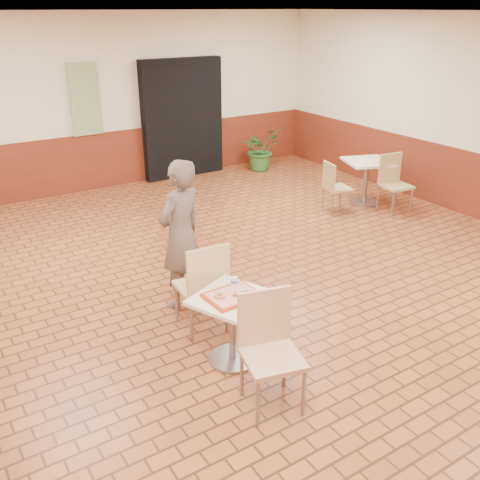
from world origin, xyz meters
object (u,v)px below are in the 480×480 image
chair_second_front (393,180)px  potted_plant (261,149)px  serving_tray (232,296)px  paper_cup (234,282)px  main_table (233,318)px  ring_donut (219,296)px  customer (181,235)px  chair_main_front (269,344)px  chair_main_back (204,283)px  second_table (366,175)px  long_john_donut (240,292)px  chair_second_left (334,184)px

chair_second_front → potted_plant: 3.13m
serving_tray → paper_cup: size_ratio=5.79×
serving_tray → potted_plant: 6.43m
main_table → ring_donut: size_ratio=6.73×
paper_cup → chair_second_front: (4.18, 1.90, -0.23)m
serving_tray → customer: bearing=85.4°
chair_main_front → chair_main_back: size_ratio=1.01×
ring_donut → chair_second_front: size_ratio=0.11×
serving_tray → second_table: size_ratio=0.64×
ring_donut → potted_plant: size_ratio=0.12×
paper_cup → potted_plant: (3.76, 5.00, -0.32)m
serving_tray → paper_cup: 0.18m
serving_tray → main_table: bearing=26.6°
main_table → customer: (0.10, 1.19, 0.37)m
serving_tray → long_john_donut: (0.06, -0.04, 0.04)m
chair_second_front → paper_cup: bearing=-147.4°
ring_donut → chair_second_front: 4.85m
long_john_donut → chair_second_left: bearing=36.8°
chair_main_back → paper_cup: chair_main_back is taller
main_table → potted_plant: bearing=53.0°
second_table → paper_cup: bearing=-149.6°
chair_main_back → chair_second_front: 4.50m
chair_main_back → potted_plant: bearing=-125.6°
chair_second_front → long_john_donut: bearing=-145.7°
main_table → customer: customer is taller
serving_tray → second_table: 4.89m
serving_tray → second_table: bearing=31.1°
chair_second_front → chair_second_left: bearing=158.9°
ring_donut → potted_plant: potted_plant is taller
chair_main_front → long_john_donut: bearing=94.4°
serving_tray → second_table: second_table is taller
long_john_donut → paper_cup: (0.04, 0.17, 0.02)m
paper_cup → long_john_donut: bearing=-104.2°
potted_plant → paper_cup: bearing=-126.9°
second_table → chair_second_left: chair_second_left is taller
serving_tray → ring_donut: (-0.12, 0.02, 0.03)m
serving_tray → ring_donut: 0.13m
main_table → chair_main_back: chair_main_back is taller
paper_cup → chair_main_front: bearing=-100.7°
chair_main_back → customer: (0.07, 0.61, 0.28)m
chair_main_back → ring_donut: (-0.15, -0.56, 0.17)m
ring_donut → paper_cup: paper_cup is taller
long_john_donut → chair_second_left: 4.25m
customer → long_john_donut: bearing=66.7°
chair_main_front → chair_second_left: size_ratio=1.20×
potted_plant → chair_main_back: bearing=-130.1°
paper_cup → chair_second_front: chair_second_front is taller
chair_main_back → second_table: 4.59m
customer → potted_plant: customer is taller
chair_second_left → potted_plant: size_ratio=0.97×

